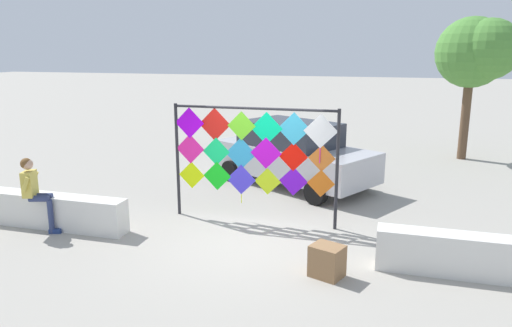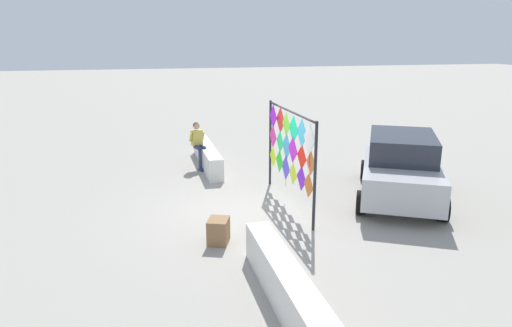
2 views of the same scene
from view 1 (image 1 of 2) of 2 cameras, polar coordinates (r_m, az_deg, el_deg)
The scene contains 8 objects.
ground at distance 9.58m, azimuth -1.07°, elevation -9.13°, with size 120.00×120.00×0.00m, color #9E998E.
plaza_ledge_left at distance 11.23m, azimuth -24.22°, elevation -4.99°, with size 4.02×0.46×0.71m, color silver.
plaza_ledge_right at distance 8.88m, azimuth 27.27°, elevation -10.07°, with size 4.02×0.46×0.71m, color silver.
kite_display_rack at distance 10.20m, azimuth -0.36°, elevation 1.60°, with size 3.60×0.09×2.52m.
seated_vendor at distance 10.69m, azimuth -24.56°, elevation -2.73°, with size 0.73×0.58×1.56m.
parked_car at distance 13.26m, azimuth 4.40°, elevation 1.20°, with size 4.85×3.84×1.74m.
cardboard_box_large at distance 8.17m, azimuth 8.39°, elevation -11.32°, with size 0.51×0.42×0.54m, color olive.
tree_far_right at distance 17.53m, azimuth 24.62°, elevation 11.87°, with size 2.57×2.49×4.72m.
Camera 1 is at (2.64, -8.45, 3.65)m, focal length 33.88 mm.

